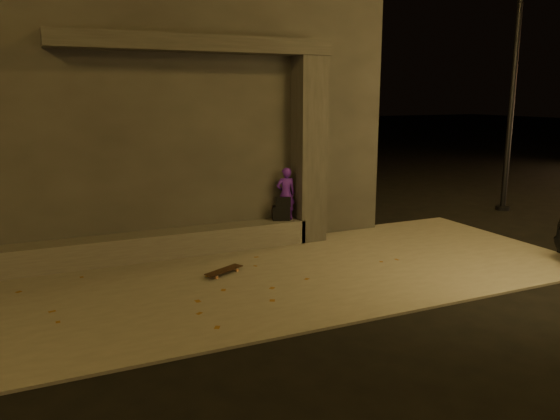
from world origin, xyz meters
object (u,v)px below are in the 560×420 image
column (309,150)px  skateboard (224,271)px  backpack (281,212)px  skateboarder (286,194)px

column → skateboard: size_ratio=4.94×
column → backpack: bearing=180.0°
skateboarder → backpack: (-0.10, 0.00, -0.36)m
column → skateboarder: 0.97m
skateboarder → skateboard: skateboarder is taller
skateboarder → column: bearing=-169.9°
skateboarder → backpack: bearing=10.1°
skateboard → backpack: bearing=12.7°
backpack → skateboard: size_ratio=0.66×
column → skateboard: bearing=-147.9°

